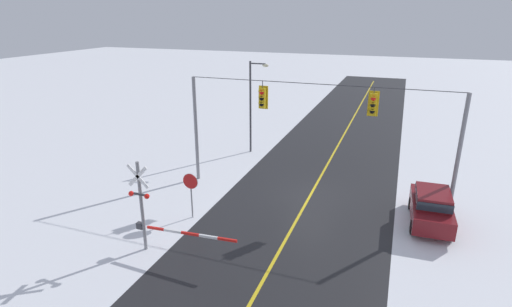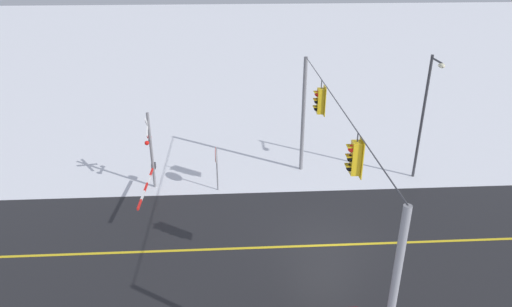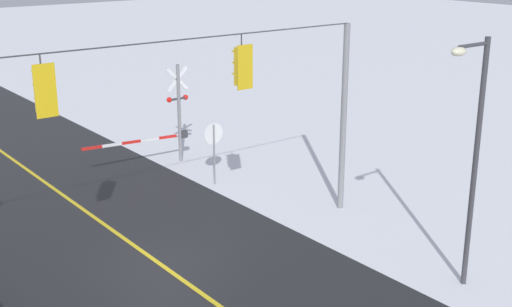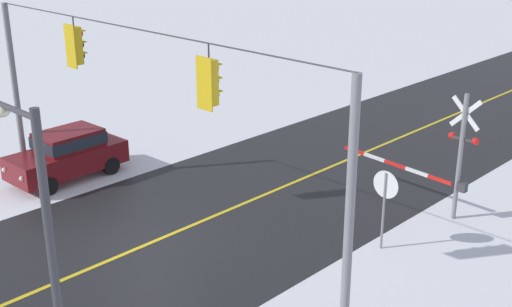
# 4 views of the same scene
# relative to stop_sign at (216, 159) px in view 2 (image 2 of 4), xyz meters

# --- Properties ---
(ground_plane) EXTENTS (160.00, 160.00, 0.00)m
(ground_plane) POSITION_rel_stop_sign_xyz_m (4.94, 4.54, -1.71)
(ground_plane) COLOR white
(road_asphalt) EXTENTS (9.00, 80.00, 0.01)m
(road_asphalt) POSITION_rel_stop_sign_xyz_m (4.94, 10.54, -1.71)
(road_asphalt) COLOR black
(road_asphalt) RESTS_ON ground
(lane_centre_line) EXTENTS (0.14, 72.00, 0.01)m
(lane_centre_line) POSITION_rel_stop_sign_xyz_m (4.94, 10.54, -1.70)
(lane_centre_line) COLOR gold
(lane_centre_line) RESTS_ON ground
(signal_span) EXTENTS (14.20, 0.47, 6.22)m
(signal_span) POSITION_rel_stop_sign_xyz_m (4.94, 4.53, 2.33)
(signal_span) COLOR gray
(signal_span) RESTS_ON ground
(stop_sign) EXTENTS (0.80, 0.09, 2.35)m
(stop_sign) POSITION_rel_stop_sign_xyz_m (0.00, 0.00, 0.00)
(stop_sign) COLOR gray
(stop_sign) RESTS_ON ground
(railroad_crossing) EXTENTS (4.75, 0.31, 4.00)m
(railroad_crossing) POSITION_rel_stop_sign_xyz_m (-0.09, -3.21, 0.25)
(railroad_crossing) COLOR gray
(railroad_crossing) RESTS_ON ground
(streetlamp_near) EXTENTS (1.39, 0.28, 6.50)m
(streetlamp_near) POSITION_rel_stop_sign_xyz_m (-0.65, 10.39, 2.20)
(streetlamp_near) COLOR #38383D
(streetlamp_near) RESTS_ON ground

